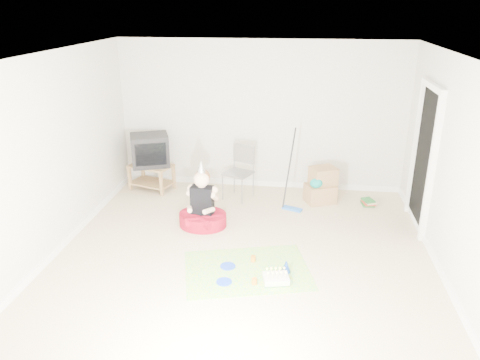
# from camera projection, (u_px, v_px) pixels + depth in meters

# --- Properties ---
(ground) EXTENTS (5.00, 5.00, 0.00)m
(ground) POSITION_uv_depth(u_px,v_px,m) (244.00, 253.00, 6.30)
(ground) COLOR beige
(ground) RESTS_ON ground
(doorway_recess) EXTENTS (0.02, 0.90, 2.05)m
(doorway_recess) POSITION_uv_depth(u_px,v_px,m) (424.00, 160.00, 6.75)
(doorway_recess) COLOR black
(doorway_recess) RESTS_ON ground
(tv_stand) EXTENTS (0.84, 0.66, 0.46)m
(tv_stand) POSITION_uv_depth(u_px,v_px,m) (152.00, 175.00, 8.36)
(tv_stand) COLOR olive
(tv_stand) RESTS_ON ground
(crt_tv) EXTENTS (0.79, 0.72, 0.55)m
(crt_tv) POSITION_uv_depth(u_px,v_px,m) (150.00, 150.00, 8.19)
(crt_tv) COLOR black
(crt_tv) RESTS_ON tv_stand
(folding_chair) EXTENTS (0.56, 0.55, 0.95)m
(folding_chair) POSITION_uv_depth(u_px,v_px,m) (238.00, 173.00, 7.89)
(folding_chair) COLOR gray
(folding_chair) RESTS_ON ground
(cardboard_boxes) EXTENTS (0.58, 0.54, 0.60)m
(cardboard_boxes) POSITION_uv_depth(u_px,v_px,m) (321.00, 186.00, 7.82)
(cardboard_boxes) COLOR #A77D51
(cardboard_boxes) RESTS_ON ground
(floor_mop) EXTENTS (0.34, 0.41, 1.28)m
(floor_mop) POSITION_uv_depth(u_px,v_px,m) (293.00, 195.00, 7.52)
(floor_mop) COLOR blue
(floor_mop) RESTS_ON ground
(book_pile) EXTENTS (0.23, 0.27, 0.11)m
(book_pile) POSITION_uv_depth(u_px,v_px,m) (368.00, 202.00, 7.78)
(book_pile) COLOR #23692C
(book_pile) RESTS_ON ground
(seated_woman) EXTENTS (0.78, 0.78, 1.03)m
(seated_woman) POSITION_uv_depth(u_px,v_px,m) (203.00, 212.00, 7.00)
(seated_woman) COLOR maroon
(seated_woman) RESTS_ON ground
(party_mat) EXTENTS (1.78, 1.48, 0.01)m
(party_mat) POSITION_uv_depth(u_px,v_px,m) (247.00, 270.00, 5.90)
(party_mat) COLOR #DE2E7F
(party_mat) RESTS_ON ground
(birthday_cake) EXTENTS (0.34, 0.30, 0.14)m
(birthday_cake) POSITION_uv_depth(u_px,v_px,m) (276.00, 279.00, 5.64)
(birthday_cake) COLOR silver
(birthday_cake) RESTS_ON party_mat
(blue_plate_near) EXTENTS (0.20, 0.20, 0.01)m
(blue_plate_near) POSITION_uv_depth(u_px,v_px,m) (228.00, 266.00, 5.97)
(blue_plate_near) COLOR blue
(blue_plate_near) RESTS_ON party_mat
(blue_plate_far) EXTENTS (0.24, 0.24, 0.01)m
(blue_plate_far) POSITION_uv_depth(u_px,v_px,m) (224.00, 282.00, 5.64)
(blue_plate_far) COLOR blue
(blue_plate_far) RESTS_ON party_mat
(orange_cup_near) EXTENTS (0.09, 0.09, 0.07)m
(orange_cup_near) POSITION_uv_depth(u_px,v_px,m) (253.00, 259.00, 6.08)
(orange_cup_near) COLOR orange
(orange_cup_near) RESTS_ON party_mat
(orange_cup_far) EXTENTS (0.09, 0.09, 0.08)m
(orange_cup_far) POSITION_uv_depth(u_px,v_px,m) (254.00, 281.00, 5.59)
(orange_cup_far) COLOR orange
(orange_cup_far) RESTS_ON party_mat
(blue_party_hat) EXTENTS (0.15, 0.15, 0.17)m
(blue_party_hat) POSITION_uv_depth(u_px,v_px,m) (286.00, 266.00, 5.82)
(blue_party_hat) COLOR #1943B2
(blue_party_hat) RESTS_ON party_mat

